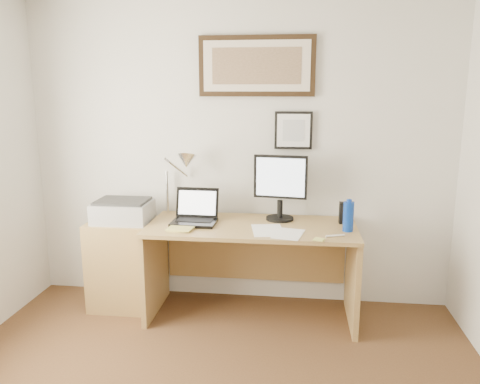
# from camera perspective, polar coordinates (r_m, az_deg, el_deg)

# --- Properties ---
(wall_back) EXTENTS (3.50, 0.02, 2.50)m
(wall_back) POSITION_cam_1_polar(r_m,az_deg,el_deg) (3.87, -0.23, 4.67)
(wall_back) COLOR silver
(wall_back) RESTS_ON ground
(side_cabinet) EXTENTS (0.50, 0.40, 0.73)m
(side_cabinet) POSITION_cam_1_polar(r_m,az_deg,el_deg) (4.01, -14.12, -8.51)
(side_cabinet) COLOR olive
(side_cabinet) RESTS_ON floor
(water_bottle) EXTENTS (0.08, 0.08, 0.22)m
(water_bottle) POSITION_cam_1_polar(r_m,az_deg,el_deg) (3.51, 13.07, -2.94)
(water_bottle) COLOR #0C339C
(water_bottle) RESTS_ON desk
(bottle_cap) EXTENTS (0.04, 0.04, 0.02)m
(bottle_cap) POSITION_cam_1_polar(r_m,az_deg,el_deg) (3.48, 13.16, -1.04)
(bottle_cap) COLOR #0C339C
(bottle_cap) RESTS_ON water_bottle
(speaker) EXTENTS (0.08, 0.07, 0.17)m
(speaker) POSITION_cam_1_polar(r_m,az_deg,el_deg) (3.71, 12.57, -2.50)
(speaker) COLOR black
(speaker) RESTS_ON desk
(paper_sheet_a) EXTENTS (0.27, 0.35, 0.00)m
(paper_sheet_a) POSITION_cam_1_polar(r_m,az_deg,el_deg) (3.47, 3.40, -4.68)
(paper_sheet_a) COLOR white
(paper_sheet_a) RESTS_ON desk
(paper_sheet_b) EXTENTS (0.25, 0.31, 0.00)m
(paper_sheet_b) POSITION_cam_1_polar(r_m,az_deg,el_deg) (3.39, 5.91, -5.10)
(paper_sheet_b) COLOR white
(paper_sheet_b) RESTS_ON desk
(sticky_pad) EXTENTS (0.09, 0.09, 0.01)m
(sticky_pad) POSITION_cam_1_polar(r_m,az_deg,el_deg) (3.29, 9.61, -5.72)
(sticky_pad) COLOR #D3D665
(sticky_pad) RESTS_ON desk
(marker_pen) EXTENTS (0.14, 0.06, 0.02)m
(marker_pen) POSITION_cam_1_polar(r_m,az_deg,el_deg) (3.38, 11.53, -5.25)
(marker_pen) COLOR white
(marker_pen) RESTS_ON desk
(book) EXTENTS (0.22, 0.28, 0.02)m
(book) POSITION_cam_1_polar(r_m,az_deg,el_deg) (3.59, -8.33, -4.09)
(book) COLOR #CFC561
(book) RESTS_ON desk
(desk) EXTENTS (1.60, 0.70, 0.75)m
(desk) POSITION_cam_1_polar(r_m,az_deg,el_deg) (3.75, 1.53, -7.15)
(desk) COLOR olive
(desk) RESTS_ON floor
(laptop) EXTENTS (0.35, 0.30, 0.26)m
(laptop) POSITION_cam_1_polar(r_m,az_deg,el_deg) (3.67, -5.48, -2.84)
(laptop) COLOR black
(laptop) RESTS_ON desk
(lcd_monitor) EXTENTS (0.42, 0.22, 0.52)m
(lcd_monitor) POSITION_cam_1_polar(r_m,az_deg,el_deg) (3.69, 4.94, 0.94)
(lcd_monitor) COLOR black
(lcd_monitor) RESTS_ON desk
(printer) EXTENTS (0.44, 0.34, 0.18)m
(printer) POSITION_cam_1_polar(r_m,az_deg,el_deg) (3.86, -14.08, -2.24)
(printer) COLOR #A1A1A3
(printer) RESTS_ON side_cabinet
(desk_lamp) EXTENTS (0.29, 0.27, 0.53)m
(desk_lamp) POSITION_cam_1_polar(r_m,az_deg,el_deg) (3.77, -6.77, 3.42)
(desk_lamp) COLOR silver
(desk_lamp) RESTS_ON desk
(picture_large) EXTENTS (0.92, 0.04, 0.47)m
(picture_large) POSITION_cam_1_polar(r_m,az_deg,el_deg) (3.80, 2.03, 15.10)
(picture_large) COLOR black
(picture_large) RESTS_ON wall_back
(picture_small) EXTENTS (0.30, 0.03, 0.30)m
(picture_small) POSITION_cam_1_polar(r_m,az_deg,el_deg) (3.79, 6.53, 7.47)
(picture_small) COLOR black
(picture_small) RESTS_ON wall_back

